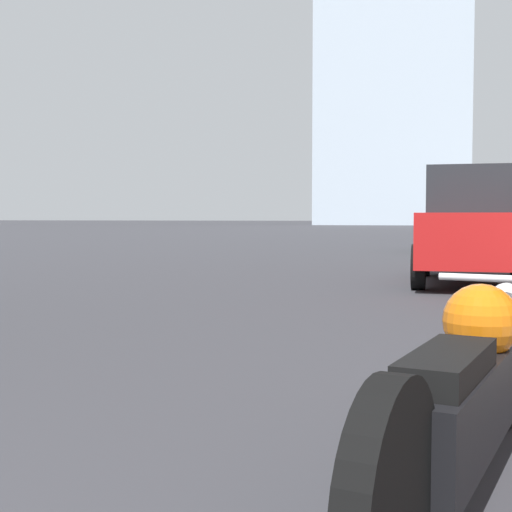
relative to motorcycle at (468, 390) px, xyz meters
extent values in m
cube|color=#B2ADA3|center=(2.48, 36.69, -0.32)|extent=(2.68, 240.00, 0.15)
cylinder|color=black|center=(0.19, 0.94, -0.06)|extent=(0.23, 0.66, 0.66)
cylinder|color=black|center=(-0.20, -1.01, -0.06)|extent=(0.23, 0.66, 0.66)
cube|color=black|center=(-0.01, -0.04, -0.05)|extent=(0.53, 1.53, 0.33)
sphere|color=orange|center=(0.05, 0.26, 0.23)|extent=(0.32, 0.32, 0.32)
cube|color=black|center=(-0.07, -0.36, 0.17)|extent=(0.35, 0.72, 0.10)
sphere|color=silver|center=(0.19, 0.97, 0.26)|extent=(0.16, 0.16, 0.16)
cylinder|color=silver|center=(0.17, 0.83, 0.37)|extent=(0.62, 0.16, 0.04)
cube|color=red|center=(0.14, 9.10, 0.34)|extent=(1.75, 4.16, 0.79)
cube|color=#23282D|center=(0.14, 9.10, 1.09)|extent=(1.46, 2.01, 0.72)
cylinder|color=black|center=(-0.68, 10.36, -0.06)|extent=(0.21, 0.67, 0.67)
cylinder|color=black|center=(-0.63, 7.81, -0.06)|extent=(0.21, 0.67, 0.67)
cube|color=#1E6B33|center=(-0.11, 20.31, 0.25)|extent=(2.01, 4.28, 0.65)
cube|color=#23282D|center=(-0.11, 20.31, 0.88)|extent=(1.57, 2.11, 0.61)
cylinder|color=black|center=(-0.78, 21.66, -0.08)|extent=(0.25, 0.64, 0.63)
cylinder|color=black|center=(0.78, 21.52, -0.08)|extent=(0.25, 0.64, 0.63)
cylinder|color=black|center=(-1.01, 19.09, -0.08)|extent=(0.25, 0.64, 0.63)
cylinder|color=black|center=(0.55, 18.96, -0.08)|extent=(0.25, 0.64, 0.63)
cube|color=#1E3899|center=(0.18, 32.79, 0.21)|extent=(1.79, 4.15, 0.60)
cube|color=#23282D|center=(0.18, 32.79, 0.85)|extent=(1.49, 2.00, 0.68)
cylinder|color=black|center=(-0.61, 34.08, -0.09)|extent=(0.21, 0.61, 0.61)
cylinder|color=black|center=(1.01, 34.05, -0.09)|extent=(0.21, 0.61, 0.61)
cylinder|color=black|center=(-0.66, 31.53, -0.09)|extent=(0.21, 0.61, 0.61)
cylinder|color=black|center=(0.96, 31.50, -0.09)|extent=(0.21, 0.61, 0.61)
cube|color=black|center=(0.10, 43.31, 0.33)|extent=(1.84, 4.06, 0.78)
cube|color=#23282D|center=(0.10, 43.31, 1.06)|extent=(1.50, 1.97, 0.68)
cylinder|color=black|center=(-0.75, 44.52, -0.06)|extent=(0.23, 0.68, 0.67)
cylinder|color=black|center=(0.84, 44.58, -0.06)|extent=(0.23, 0.68, 0.67)
cylinder|color=black|center=(-0.65, 42.04, -0.06)|extent=(0.23, 0.68, 0.67)
cylinder|color=black|center=(0.94, 42.11, -0.06)|extent=(0.23, 0.68, 0.67)
camera|label=1|loc=(-0.03, -2.87, 0.67)|focal=50.00mm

